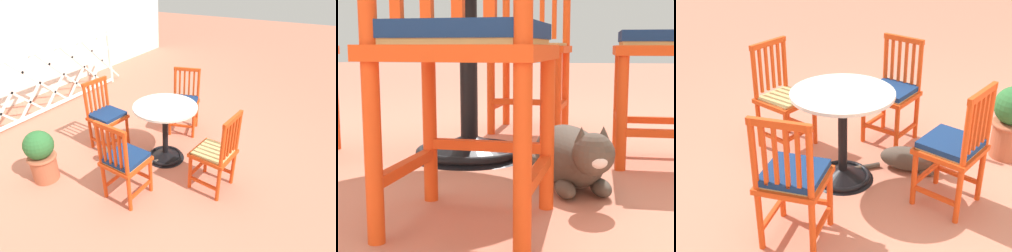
# 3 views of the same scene
# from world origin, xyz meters

# --- Properties ---
(ground_plane) EXTENTS (24.00, 24.00, 0.00)m
(ground_plane) POSITION_xyz_m (0.00, 0.00, 0.00)
(ground_plane) COLOR #C6755B
(cafe_table) EXTENTS (0.76, 0.76, 0.73)m
(cafe_table) POSITION_xyz_m (0.15, 0.03, 0.28)
(cafe_table) COLOR black
(cafe_table) RESTS_ON ground_plane
(orange_chair_by_planter) EXTENTS (0.44, 0.44, 0.91)m
(orange_chair_by_planter) POSITION_xyz_m (-0.05, -0.70, 0.43)
(orange_chair_by_planter) COLOR #D64214
(orange_chair_by_planter) RESTS_ON ground_plane
(orange_chair_near_fence) EXTENTS (0.50, 0.50, 0.91)m
(orange_chair_near_fence) POSITION_xyz_m (0.89, 0.16, 0.45)
(orange_chair_near_fence) COLOR #D64214
(orange_chair_near_fence) RESTS_ON ground_plane
(orange_chair_at_corner) EXTENTS (0.44, 0.44, 0.91)m
(orange_chair_at_corner) POSITION_xyz_m (-0.00, 0.84, 0.45)
(orange_chair_at_corner) COLOR #D64214
(orange_chair_at_corner) RESTS_ON ground_plane
(orange_chair_facing_out) EXTENTS (0.42, 0.42, 0.91)m
(orange_chair_facing_out) POSITION_xyz_m (-0.64, 0.04, 0.45)
(orange_chair_facing_out) COLOR #D64214
(orange_chair_facing_out) RESTS_ON ground_plane
(tabby_cat) EXTENTS (0.44, 0.66, 0.23)m
(tabby_cat) POSITION_xyz_m (-0.26, 0.43, 0.10)
(tabby_cat) COLOR #4C4238
(tabby_cat) RESTS_ON ground_plane
(terracotta_planter) EXTENTS (0.32, 0.32, 0.62)m
(terracotta_planter) POSITION_xyz_m (-0.90, 1.00, 0.33)
(terracotta_planter) COLOR #B25B3D
(terracotta_planter) RESTS_ON ground_plane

